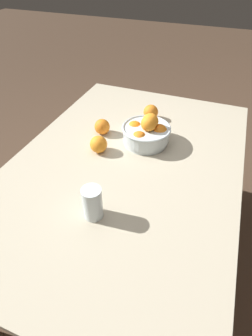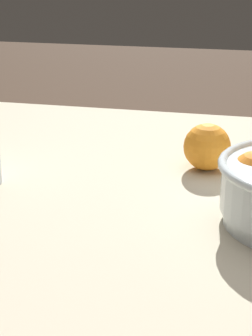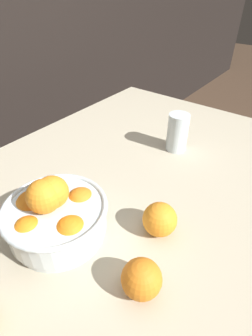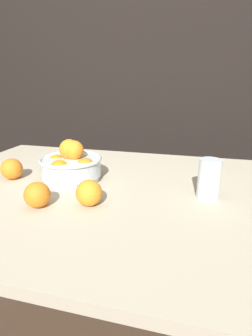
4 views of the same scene
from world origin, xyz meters
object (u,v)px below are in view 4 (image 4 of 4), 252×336
Objects in this scene: orange_loose_front at (89,193)px; orange_loose_aside at (37,195)px; orange_loose_near_bowl at (12,169)px; juice_glass at (209,181)px; fruit_bowl at (71,165)px.

orange_loose_aside is at bearing -161.25° from orange_loose_front.
orange_loose_aside is (-0.14, -0.05, -0.00)m from orange_loose_front.
orange_loose_front is (0.37, -0.14, -0.00)m from orange_loose_near_bowl.
juice_glass is at bearing 0.43° from orange_loose_near_bowl.
orange_loose_aside is at bearing -89.37° from fruit_bowl.
orange_loose_near_bowl is 0.40m from orange_loose_front.
orange_loose_near_bowl is at bearing -179.57° from juice_glass.
fruit_bowl is 0.24m from orange_loose_front.
orange_loose_near_bowl is at bearing -168.28° from fruit_bowl.
juice_glass is at bearing 22.22° from orange_loose_front.
fruit_bowl is 2.89× the size of orange_loose_near_bowl.
fruit_bowl is at bearing 128.65° from orange_loose_front.
orange_loose_front is at bearing -51.35° from fruit_bowl.
fruit_bowl reaches higher than orange_loose_near_bowl.
orange_loose_aside is (-0.49, -0.19, -0.02)m from juice_glass.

